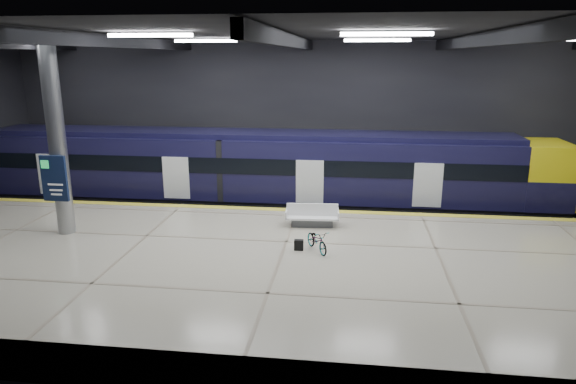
# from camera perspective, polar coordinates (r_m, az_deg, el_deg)

# --- Properties ---
(ground) EXTENTS (30.00, 30.00, 0.00)m
(ground) POSITION_cam_1_polar(r_m,az_deg,el_deg) (19.03, 0.21, -7.60)
(ground) COLOR black
(ground) RESTS_ON ground
(room_shell) EXTENTS (30.10, 16.10, 8.05)m
(room_shell) POSITION_cam_1_polar(r_m,az_deg,el_deg) (17.66, 0.22, 9.82)
(room_shell) COLOR black
(room_shell) RESTS_ON ground
(platform) EXTENTS (30.00, 11.00, 1.10)m
(platform) POSITION_cam_1_polar(r_m,az_deg,el_deg) (16.53, -0.84, -9.12)
(platform) COLOR beige
(platform) RESTS_ON ground
(safety_strip) EXTENTS (30.00, 0.40, 0.01)m
(safety_strip) POSITION_cam_1_polar(r_m,az_deg,el_deg) (21.23, 1.10, -2.02)
(safety_strip) COLOR yellow
(safety_strip) RESTS_ON platform
(rails) EXTENTS (30.00, 1.52, 0.16)m
(rails) POSITION_cam_1_polar(r_m,az_deg,el_deg) (24.15, 1.78, -2.47)
(rails) COLOR gray
(rails) RESTS_ON ground
(train) EXTENTS (29.40, 2.84, 3.79)m
(train) POSITION_cam_1_polar(r_m,az_deg,el_deg) (23.72, -0.19, 2.17)
(train) COLOR black
(train) RESTS_ON ground
(bench) EXTENTS (2.02, 0.94, 0.87)m
(bench) POSITION_cam_1_polar(r_m,az_deg,el_deg) (19.22, 2.70, -2.91)
(bench) COLOR #595B60
(bench) RESTS_ON platform
(bicycle) EXTENTS (1.10, 1.44, 0.73)m
(bicycle) POSITION_cam_1_polar(r_m,az_deg,el_deg) (16.80, 3.26, -5.38)
(bicycle) COLOR #99999E
(bicycle) RESTS_ON platform
(pannier_bag) EXTENTS (0.30, 0.19, 0.35)m
(pannier_bag) POSITION_cam_1_polar(r_m,az_deg,el_deg) (16.91, 1.21, -5.90)
(pannier_bag) COLOR black
(pannier_bag) RESTS_ON platform
(info_column) EXTENTS (0.90, 0.78, 6.90)m
(info_column) POSITION_cam_1_polar(r_m,az_deg,el_deg) (19.49, -24.33, 5.27)
(info_column) COLOR #9EA0A5
(info_column) RESTS_ON platform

